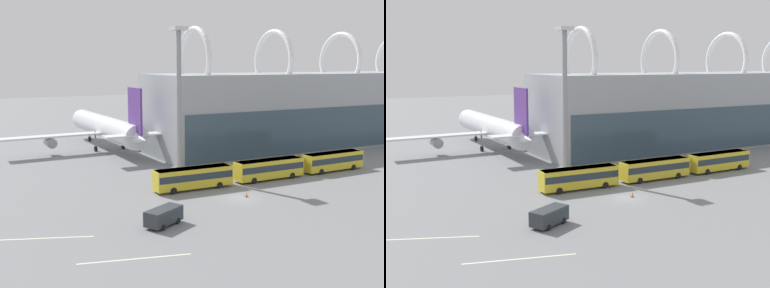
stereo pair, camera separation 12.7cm
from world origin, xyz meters
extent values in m
plane|color=slate|center=(0.00, 0.00, 0.00)|extent=(440.00, 440.00, 0.00)
cube|color=#9EA3A8|center=(56.91, 30.54, 8.21)|extent=(112.57, 19.44, 16.41)
torus|color=white|center=(8.70, 30.54, 19.14)|extent=(1.10, 13.25, 13.25)
torus|color=white|center=(27.98, 30.54, 19.14)|extent=(1.10, 13.25, 13.25)
torus|color=white|center=(47.26, 30.54, 19.14)|extent=(1.10, 13.25, 13.25)
cylinder|color=silver|center=(-4.55, 46.90, 4.78)|extent=(5.72, 35.74, 4.77)
sphere|color=silver|center=(-5.03, 64.70, 4.78)|extent=(4.67, 4.67, 4.67)
cone|color=silver|center=(-4.08, 29.09, 4.78)|extent=(4.74, 7.94, 4.53)
cube|color=silver|center=(-4.49, 44.73, 3.95)|extent=(44.96, 4.40, 0.35)
cylinder|color=gray|center=(-17.06, 44.39, 2.69)|extent=(2.12, 3.81, 2.02)
cylinder|color=gray|center=(8.07, 45.06, 2.69)|extent=(2.12, 3.81, 2.02)
cube|color=#5B338C|center=(-4.10, 29.96, 9.79)|extent=(0.56, 6.02, 8.59)
cube|color=silver|center=(-4.10, 29.96, 5.26)|extent=(12.48, 3.53, 0.28)
cylinder|color=gray|center=(-4.87, 58.84, 2.43)|extent=(0.36, 0.36, 3.75)
cylinder|color=black|center=(-4.87, 58.84, 0.55)|extent=(0.48, 1.11, 1.10)
cylinder|color=gray|center=(-7.59, 44.64, 2.43)|extent=(0.36, 0.36, 3.75)
cylinder|color=black|center=(-7.59, 44.64, 0.55)|extent=(0.48, 1.11, 1.10)
cylinder|color=gray|center=(-1.40, 44.81, 2.43)|extent=(0.36, 0.36, 3.75)
cylinder|color=black|center=(-1.40, 44.81, 0.55)|extent=(0.48, 1.11, 1.10)
cylinder|color=silver|center=(43.79, 46.88, 4.89)|extent=(7.90, 29.29, 4.54)
sphere|color=silver|center=(42.10, 32.50, 4.89)|extent=(4.45, 4.45, 4.45)
cone|color=silver|center=(45.48, 61.26, 4.89)|extent=(5.03, 6.82, 4.31)
cube|color=silver|center=(44.00, 48.63, 4.10)|extent=(36.12, 8.32, 0.35)
cylinder|color=gray|center=(53.97, 47.46, 2.50)|extent=(3.09, 3.97, 2.68)
cylinder|color=gray|center=(34.02, 49.81, 2.50)|extent=(3.09, 3.97, 2.68)
cube|color=#5B338C|center=(45.40, 60.56, 10.02)|extent=(1.13, 6.24, 8.90)
cube|color=silver|center=(45.40, 60.56, 5.34)|extent=(12.10, 4.56, 0.28)
cylinder|color=gray|center=(42.65, 37.24, 2.49)|extent=(0.36, 0.36, 3.89)
cylinder|color=black|center=(42.65, 37.24, 0.55)|extent=(0.58, 1.15, 1.10)
cylinder|color=gray|center=(46.93, 48.29, 2.49)|extent=(0.36, 0.36, 3.89)
cylinder|color=black|center=(46.93, 48.29, 0.55)|extent=(0.58, 1.15, 1.10)
cylinder|color=gray|center=(41.07, 48.98, 2.49)|extent=(0.36, 0.36, 3.89)
cylinder|color=black|center=(41.07, 48.98, 0.55)|extent=(0.58, 1.15, 1.10)
cube|color=gold|center=(-3.74, 7.29, 1.83)|extent=(12.23, 2.94, 2.91)
cube|color=#232D38|center=(-3.74, 7.29, 2.12)|extent=(11.99, 2.96, 1.02)
cube|color=silver|center=(-3.74, 7.29, 3.22)|extent=(11.86, 2.85, 0.12)
cylinder|color=black|center=(0.06, 8.38, 0.50)|extent=(1.01, 0.33, 1.00)
cylinder|color=black|center=(0.00, 5.98, 0.50)|extent=(1.01, 0.33, 1.00)
cylinder|color=black|center=(-7.47, 8.59, 0.50)|extent=(1.01, 0.33, 1.00)
cylinder|color=black|center=(-7.54, 6.19, 0.50)|extent=(1.01, 0.33, 1.00)
cube|color=gold|center=(9.93, 7.02, 1.83)|extent=(12.17, 2.63, 2.91)
cube|color=#232D38|center=(9.93, 7.02, 2.12)|extent=(11.92, 2.66, 1.02)
cube|color=silver|center=(9.93, 7.02, 3.22)|extent=(11.80, 2.55, 0.12)
cylinder|color=black|center=(13.71, 8.21, 0.50)|extent=(1.00, 0.30, 1.00)
cylinder|color=black|center=(13.70, 5.81, 0.50)|extent=(1.00, 0.30, 1.00)
cylinder|color=black|center=(6.17, 8.23, 0.50)|extent=(1.00, 0.30, 1.00)
cylinder|color=black|center=(6.16, 5.82, 0.50)|extent=(1.00, 0.30, 1.00)
cube|color=gold|center=(23.61, 7.03, 1.83)|extent=(12.21, 2.85, 2.91)
cube|color=#232D38|center=(23.61, 7.03, 2.12)|extent=(11.97, 2.88, 1.02)
cube|color=silver|center=(23.61, 7.03, 3.22)|extent=(11.85, 2.77, 0.12)
cylinder|color=black|center=(27.35, 8.31, 0.50)|extent=(1.01, 0.32, 1.00)
cylinder|color=black|center=(27.40, 5.91, 0.50)|extent=(1.01, 0.32, 1.00)
cylinder|color=black|center=(19.81, 8.16, 0.50)|extent=(1.01, 0.32, 1.00)
cylinder|color=black|center=(19.86, 5.75, 0.50)|extent=(1.01, 0.32, 1.00)
cube|color=#2D3338|center=(-14.33, -5.44, 1.17)|extent=(5.34, 4.18, 1.75)
cube|color=#232D38|center=(-14.33, -5.44, 1.45)|extent=(5.22, 4.12, 0.53)
cylinder|color=black|center=(-15.12, -6.99, 0.35)|extent=(0.72, 0.52, 0.70)
cylinder|color=black|center=(-16.06, -5.24, 0.35)|extent=(0.72, 0.52, 0.70)
cylinder|color=black|center=(-12.60, -5.64, 0.35)|extent=(0.72, 0.52, 0.70)
cylinder|color=black|center=(-13.53, -3.89, 0.35)|extent=(0.72, 0.52, 0.70)
cylinder|color=gray|center=(-1.15, 17.31, 11.95)|extent=(0.80, 0.80, 23.89)
cube|color=silver|center=(-1.15, 17.31, 24.13)|extent=(2.37, 2.37, 0.59)
cube|color=silver|center=(-27.16, -3.36, 0.00)|extent=(9.34, 3.76, 0.01)
cube|color=silver|center=(31.48, 12.14, 0.00)|extent=(6.94, 1.47, 0.01)
cube|color=silver|center=(19.37, 11.76, 0.00)|extent=(8.73, 3.25, 0.01)
cube|color=silver|center=(-20.79, -12.98, 0.00)|extent=(10.72, 3.01, 0.01)
cube|color=black|center=(0.95, 0.11, 0.01)|extent=(0.47, 0.47, 0.02)
cone|color=#EA5914|center=(0.95, 0.11, 0.36)|extent=(0.35, 0.35, 0.67)
camera|label=1|loc=(-36.23, -54.25, 18.57)|focal=45.00mm
camera|label=2|loc=(-36.12, -54.31, 18.57)|focal=45.00mm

